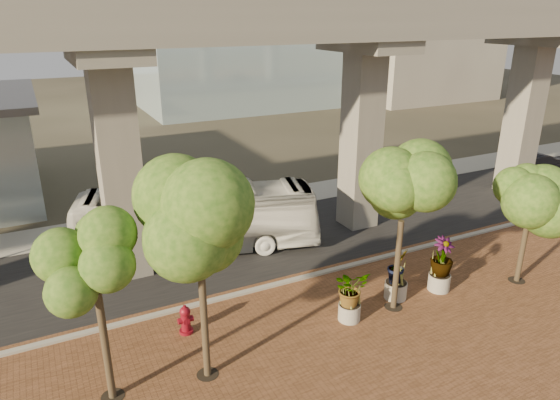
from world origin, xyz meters
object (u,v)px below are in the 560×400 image
parked_car (539,163)px  planter_front (351,291)px  transit_bus (199,220)px  fire_hydrant (186,320)px

parked_car → planter_front: (-22.62, -9.43, 0.60)m
transit_bus → parked_car: transit_bus is taller
transit_bus → planter_front: transit_bus is taller
fire_hydrant → planter_front: (5.64, -1.93, 0.69)m
parked_car → planter_front: 24.51m
parked_car → fire_hydrant: size_ratio=3.78×
parked_car → transit_bus: bearing=93.5°
transit_bus → fire_hydrant: transit_bus is taller
parked_car → fire_hydrant: (-28.26, -7.51, -0.10)m
transit_bus → fire_hydrant: 6.82m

